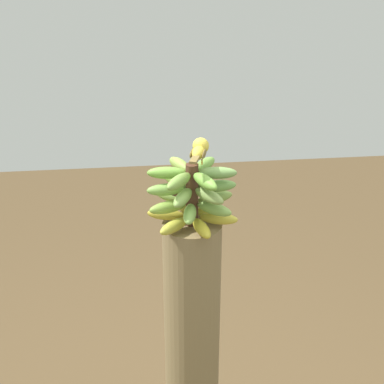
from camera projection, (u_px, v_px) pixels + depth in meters
banana_tree at (192, 377)px, 2.19m from camera, size 0.21×0.21×1.36m
banana_bunch at (192, 195)px, 1.87m from camera, size 0.31×0.32×0.22m
perched_bird at (199, 150)px, 1.82m from camera, size 0.08×0.18×0.08m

